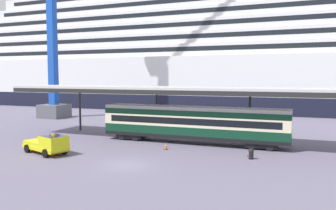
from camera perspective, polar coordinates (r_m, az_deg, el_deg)
The scene contains 9 objects.
ground_plane at distance 29.42m, azimuth -6.86°, elevation -9.91°, with size 400.00×400.00×0.00m, color slate.
cruise_ship at distance 80.17m, azimuth 15.04°, elevation 8.70°, with size 175.26×25.32×39.73m.
platform_canopy at distance 38.17m, azimuth 4.35°, elevation 2.65°, with size 46.17×6.40×6.25m.
train_carriage at distance 38.11m, azimuth 4.15°, elevation -2.99°, with size 20.79×2.81×4.11m.
service_truck at distance 34.91m, azimuth -19.35°, elevation -6.14°, with size 5.57×3.56×2.02m.
traffic_cone_near at distance 33.07m, azimuth 13.42°, elevation -7.78°, with size 0.36×0.36×0.66m.
traffic_cone_mid at distance 35.14m, azimuth -0.37°, elevation -6.85°, with size 0.36×0.36×0.73m.
dockside_crane at distance 65.74m, azimuth -18.47°, elevation 15.11°, with size 15.62×4.40×59.32m.
quay_bollard at distance 31.95m, azimuth 13.70°, elevation -7.88°, with size 0.48×0.48×0.96m.
Camera 1 is at (13.46, -25.08, 7.43)m, focal length 36.50 mm.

